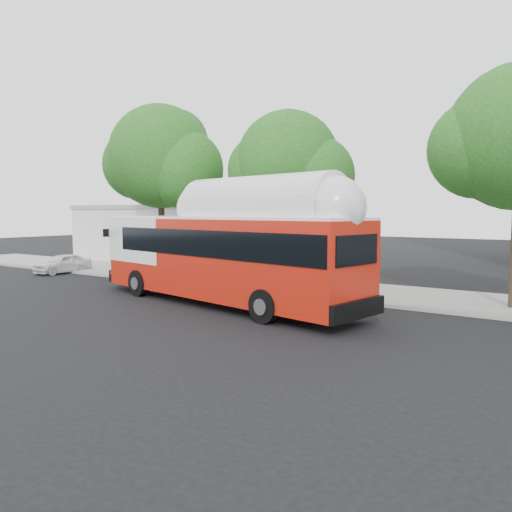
# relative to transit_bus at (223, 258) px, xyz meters

# --- Properties ---
(ground) EXTENTS (120.00, 120.00, 0.00)m
(ground) POSITION_rel_transit_bus_xyz_m (0.89, -0.72, -1.91)
(ground) COLOR black
(ground) RESTS_ON ground
(sidewalk) EXTENTS (60.00, 5.00, 0.15)m
(sidewalk) POSITION_rel_transit_bus_xyz_m (0.89, 5.78, -1.83)
(sidewalk) COLOR gray
(sidewalk) RESTS_ON ground
(curb_strip) EXTENTS (60.00, 0.30, 0.15)m
(curb_strip) POSITION_rel_transit_bus_xyz_m (0.89, 3.18, -1.83)
(curb_strip) COLOR gray
(curb_strip) RESTS_ON ground
(red_curb_segment) EXTENTS (10.00, 0.32, 0.16)m
(red_curb_segment) POSITION_rel_transit_bus_xyz_m (-2.11, 3.18, -1.83)
(red_curb_segment) COLOR maroon
(red_curb_segment) RESTS_ON ground
(street_tree_left) EXTENTS (6.67, 5.80, 9.74)m
(street_tree_left) POSITION_rel_transit_bus_xyz_m (-7.64, 4.84, 4.70)
(street_tree_left) COLOR #2D2116
(street_tree_left) RESTS_ON ground
(street_tree_mid) EXTENTS (5.75, 5.00, 8.62)m
(street_tree_mid) POSITION_rel_transit_bus_xyz_m (0.29, 5.34, 4.00)
(street_tree_mid) COLOR #2D2116
(street_tree_mid) RESTS_ON ground
(low_commercial_bldg) EXTENTS (16.20, 10.20, 4.25)m
(low_commercial_bldg) POSITION_rel_transit_bus_xyz_m (-13.11, 13.28, 0.25)
(low_commercial_bldg) COLOR silver
(low_commercial_bldg) RESTS_ON ground
(transit_bus) EXTENTS (14.00, 5.17, 4.08)m
(transit_bus) POSITION_rel_transit_bus_xyz_m (0.00, 0.00, 0.00)
(transit_bus) COLOR #B41A0C
(transit_bus) RESTS_ON ground
(parked_car) EXTENTS (3.54, 1.46, 1.20)m
(parked_car) POSITION_rel_transit_bus_xyz_m (-14.61, 2.83, -1.30)
(parked_car) COLOR silver
(parked_car) RESTS_ON ground
(signal_pole) EXTENTS (0.13, 0.42, 4.44)m
(signal_pole) POSITION_rel_transit_bus_xyz_m (-4.31, 3.62, 0.37)
(signal_pole) COLOR #A41511
(signal_pole) RESTS_ON ground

